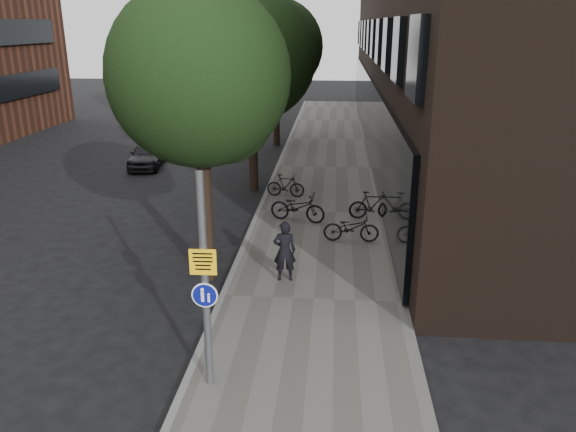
# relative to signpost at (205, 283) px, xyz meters

# --- Properties ---
(ground) EXTENTS (120.00, 120.00, 0.00)m
(ground) POSITION_rel_signpost_xyz_m (1.54, 0.21, -2.17)
(ground) COLOR black
(ground) RESTS_ON ground
(sidewalk) EXTENTS (4.50, 60.00, 0.12)m
(sidewalk) POSITION_rel_signpost_xyz_m (1.79, 10.21, -2.11)
(sidewalk) COLOR #5C5955
(sidewalk) RESTS_ON ground
(curb_edge) EXTENTS (0.15, 60.00, 0.13)m
(curb_edge) POSITION_rel_signpost_xyz_m (-0.46, 10.21, -2.11)
(curb_edge) COLOR slate
(curb_edge) RESTS_ON ground
(street_tree_near) EXTENTS (4.40, 4.40, 7.50)m
(street_tree_near) POSITION_rel_signpost_xyz_m (-0.99, 4.85, 2.94)
(street_tree_near) COLOR black
(street_tree_near) RESTS_ON ground
(street_tree_mid) EXTENTS (5.00, 5.00, 7.80)m
(street_tree_mid) POSITION_rel_signpost_xyz_m (-0.99, 13.35, 2.94)
(street_tree_mid) COLOR black
(street_tree_mid) RESTS_ON ground
(street_tree_far) EXTENTS (5.00, 5.00, 7.80)m
(street_tree_far) POSITION_rel_signpost_xyz_m (-0.99, 22.35, 2.94)
(street_tree_far) COLOR black
(street_tree_far) RESTS_ON ground
(signpost) EXTENTS (0.47, 0.14, 4.06)m
(signpost) POSITION_rel_signpost_xyz_m (0.00, 0.00, 0.00)
(signpost) COLOR #595B5E
(signpost) RESTS_ON sidewalk
(pedestrian) EXTENTS (0.64, 0.47, 1.61)m
(pedestrian) POSITION_rel_signpost_xyz_m (0.98, 4.55, -1.25)
(pedestrian) COLOR black
(pedestrian) RESTS_ON sidewalk
(parked_bike_facade_near) EXTENTS (1.69, 0.61, 0.88)m
(parked_bike_facade_near) POSITION_rel_signpost_xyz_m (2.76, 7.44, -1.61)
(parked_bike_facade_near) COLOR black
(parked_bike_facade_near) RESTS_ON sidewalk
(parked_bike_facade_far) EXTENTS (1.65, 0.58, 0.97)m
(parked_bike_facade_far) POSITION_rel_signpost_xyz_m (3.54, 9.61, -1.56)
(parked_bike_facade_far) COLOR black
(parked_bike_facade_far) RESTS_ON sidewalk
(parked_bike_curb_near) EXTENTS (2.01, 1.12, 1.00)m
(parked_bike_curb_near) POSITION_rel_signpost_xyz_m (1.00, 9.15, -1.55)
(parked_bike_curb_near) COLOR black
(parked_bike_curb_near) RESTS_ON sidewalk
(parked_bike_curb_far) EXTENTS (1.51, 0.60, 0.88)m
(parked_bike_curb_far) POSITION_rel_signpost_xyz_m (0.35, 11.96, -1.61)
(parked_bike_curb_far) COLOR black
(parked_bike_curb_far) RESTS_ON sidewalk
(parked_car_near) EXTENTS (1.75, 3.62, 1.19)m
(parked_car_near) POSITION_rel_signpost_xyz_m (-6.63, 16.67, -1.58)
(parked_car_near) COLOR black
(parked_car_near) RESTS_ON ground
(parked_car_mid) EXTENTS (1.65, 3.63, 1.15)m
(parked_car_mid) POSITION_rel_signpost_xyz_m (-6.68, 20.97, -1.59)
(parked_car_mid) COLOR #511718
(parked_car_mid) RESTS_ON ground
(parked_car_far) EXTENTS (2.15, 4.63, 1.31)m
(parked_car_far) POSITION_rel_signpost_xyz_m (-7.43, 27.53, -1.52)
(parked_car_far) COLOR #1C1E33
(parked_car_far) RESTS_ON ground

